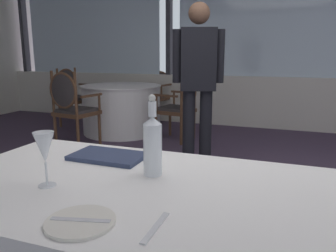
{
  "coord_description": "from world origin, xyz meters",
  "views": [
    {
      "loc": [
        0.48,
        -2.15,
        1.22
      ],
      "look_at": [
        -0.02,
        -0.77,
        0.9
      ],
      "focal_mm": 35.93,
      "sensor_mm": 36.0,
      "label": 1
    }
  ],
  "objects": [
    {
      "name": "dinner_fork",
      "position": [
        0.16,
        -1.36,
        0.75
      ],
      "size": [
        0.02,
        0.18,
        0.0
      ],
      "primitive_type": "cube",
      "rotation": [
        0.0,
        0.0,
        1.58
      ],
      "color": "silver",
      "rests_on": "foreground_table"
    },
    {
      "name": "background_table_1",
      "position": [
        -1.98,
        2.47,
        0.37
      ],
      "size": [
        1.23,
        1.23,
        0.74
      ],
      "color": "white",
      "rests_on": "ground_plane"
    },
    {
      "name": "window_wall_far",
      "position": [
        -0.0,
        3.6,
        1.14
      ],
      "size": [
        10.18,
        0.14,
        2.85
      ],
      "color": "silver",
      "rests_on": "ground_plane"
    },
    {
      "name": "dining_chair_1_0",
      "position": [
        -0.95,
        2.29,
        0.55
      ],
      "size": [
        0.54,
        0.59,
        0.96
      ],
      "rotation": [
        0.0,
        0.0,
        9.25
      ],
      "color": "brown",
      "rests_on": "ground_plane"
    },
    {
      "name": "water_bottle",
      "position": [
        -0.01,
        -0.97,
        0.87
      ],
      "size": [
        0.07,
        0.07,
        0.32
      ],
      "color": "white",
      "rests_on": "foreground_table"
    },
    {
      "name": "menu_book",
      "position": [
        -0.29,
        -0.84,
        0.75
      ],
      "size": [
        0.34,
        0.21,
        0.02
      ],
      "primitive_type": "cube",
      "rotation": [
        0.0,
        0.0,
        -0.01
      ],
      "color": "#2D3856",
      "rests_on": "foreground_table"
    },
    {
      "name": "butter_knife",
      "position": [
        -0.06,
        -1.41,
        0.75
      ],
      "size": [
        0.17,
        0.06,
        0.0
      ],
      "primitive_type": "cube",
      "rotation": [
        0.0,
        0.0,
        0.25
      ],
      "color": "silver",
      "rests_on": "foreground_table"
    },
    {
      "name": "dining_chair_1_3",
      "position": [
        -2.15,
        1.44,
        0.59
      ],
      "size": [
        0.59,
        0.54,
        1.01
      ],
      "rotation": [
        0.0,
        0.0,
        13.97
      ],
      "color": "brown",
      "rests_on": "ground_plane"
    },
    {
      "name": "side_plate",
      "position": [
        -0.06,
        -1.41,
        0.75
      ],
      "size": [
        0.2,
        0.2,
        0.01
      ],
      "primitive_type": "cylinder",
      "color": "silver",
      "rests_on": "foreground_table"
    },
    {
      "name": "dining_chair_1_1",
      "position": [
        -1.8,
        3.49,
        0.54
      ],
      "size": [
        0.59,
        0.54,
        0.91
      ],
      "rotation": [
        0.0,
        0.0,
        10.83
      ],
      "color": "brown",
      "rests_on": "ground_plane"
    },
    {
      "name": "dining_chair_1_2",
      "position": [
        -3.0,
        2.64,
        0.57
      ],
      "size": [
        0.54,
        0.59,
        0.98
      ],
      "rotation": [
        0.0,
        0.0,
        12.4
      ],
      "color": "brown",
      "rests_on": "ground_plane"
    },
    {
      "name": "diner_person_1",
      "position": [
        -0.43,
        1.26,
        0.99
      ],
      "size": [
        0.51,
        0.3,
        1.72
      ],
      "rotation": [
        0.0,
        0.0,
        1.89
      ],
      "color": "black",
      "rests_on": "ground_plane"
    },
    {
      "name": "wine_glass",
      "position": [
        -0.33,
        -1.21,
        0.89
      ],
      "size": [
        0.08,
        0.08,
        0.2
      ],
      "color": "white",
      "rests_on": "foreground_table"
    },
    {
      "name": "ground_plane",
      "position": [
        0.0,
        0.0,
        0.0
      ],
      "size": [
        13.24,
        13.24,
        0.0
      ],
      "primitive_type": "plane",
      "color": "#47384C"
    }
  ]
}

